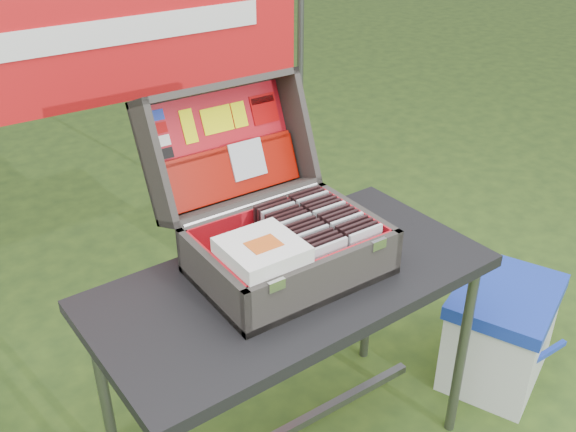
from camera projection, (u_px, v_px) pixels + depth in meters
table at (292, 372)px, 2.13m from camera, size 1.24×0.65×0.76m
table_top at (292, 282)px, 1.95m from camera, size 1.24×0.65×0.04m
table_leg_fr at (462, 354)px, 2.23m from camera, size 0.04×0.04×0.72m
table_leg_bl at (106, 401)px, 2.04m from camera, size 0.04×0.04×0.72m
table_leg_br at (369, 286)px, 2.58m from camera, size 0.04×0.04×0.72m
table_brace at (292, 428)px, 2.25m from camera, size 1.07×0.03×0.03m
suitcase at (278, 194)px, 1.89m from camera, size 0.55×0.55×0.48m
suitcase_base_bottom at (289, 269)px, 1.96m from camera, size 0.55×0.39×0.02m
suitcase_base_wall_front at (327, 281)px, 1.79m from camera, size 0.55×0.02×0.15m
suitcase_base_wall_back at (256, 226)px, 2.06m from camera, size 0.55×0.02×0.15m
suitcase_base_wall_left at (212, 281)px, 1.79m from camera, size 0.02×0.39×0.15m
suitcase_base_wall_right at (357, 226)px, 2.06m from camera, size 0.02×0.39×0.15m
suitcase_liner_floor at (289, 265)px, 1.95m from camera, size 0.51×0.35×0.01m
suitcase_latch_left at (276, 285)px, 1.67m from camera, size 0.05×0.01×0.03m
suitcase_latch_right at (379, 244)px, 1.84m from camera, size 0.05×0.01×0.03m
suitcase_hinge at (254, 204)px, 2.03m from camera, size 0.50×0.02×0.02m
suitcase_lid_back at (221, 146)px, 2.11m from camera, size 0.55×0.17×0.37m
suitcase_lid_rim_far at (216, 87)px, 2.02m from camera, size 0.55×0.14×0.07m
suitcase_lid_rim_near at (242, 201)px, 2.09m from camera, size 0.55×0.14×0.07m
suitcase_lid_rim_left at (153, 165)px, 1.92m from camera, size 0.02×0.28×0.42m
suitcase_lid_rim_right at (296, 127)px, 2.19m from camera, size 0.02×0.28×0.42m
suitcase_lid_liner at (222, 145)px, 2.10m from camera, size 0.50×0.13×0.32m
suitcase_liner_wall_front at (324, 275)px, 1.80m from camera, size 0.51×0.01×0.13m
suitcase_liner_wall_back at (258, 225)px, 2.04m from camera, size 0.51×0.01×0.13m
suitcase_liner_wall_left at (216, 276)px, 1.80m from camera, size 0.01×0.35×0.13m
suitcase_liner_wall_right at (354, 225)px, 2.04m from camera, size 0.01×0.35×0.13m
suitcase_lid_pocket at (231, 172)px, 2.10m from camera, size 0.49×0.09×0.16m
suitcase_pocket_edge at (227, 149)px, 2.08m from camera, size 0.48×0.03×0.03m
suitcase_pocket_cd at (247, 159)px, 2.11m from camera, size 0.12×0.05×0.12m
lid_sticker_cc_a at (155, 115)px, 1.97m from camera, size 0.05×0.02×0.03m
lid_sticker_cc_b at (159, 128)px, 1.97m from camera, size 0.05×0.02×0.03m
lid_sticker_cc_c at (162, 141)px, 1.98m from camera, size 0.05×0.02×0.03m
lid_sticker_cc_d at (165, 154)px, 1.99m from camera, size 0.05×0.02×0.03m
lid_card_neon_tall at (189, 126)px, 2.02m from camera, size 0.04×0.04×0.10m
lid_card_neon_main at (217, 120)px, 2.08m from camera, size 0.11×0.03×0.08m
lid_card_neon_small at (239, 115)px, 2.12m from camera, size 0.05×0.03×0.08m
lid_sticker_band at (264, 109)px, 2.17m from camera, size 0.10×0.04×0.09m
lid_sticker_band_bar at (262, 100)px, 2.16m from camera, size 0.09×0.01×0.02m
cd_left_0 at (329, 264)px, 1.82m from camera, size 0.12×0.01×0.14m
cd_left_1 at (324, 261)px, 1.84m from camera, size 0.12×0.01×0.14m
cd_left_2 at (320, 257)px, 1.85m from camera, size 0.12×0.01×0.14m
cd_left_3 at (315, 254)px, 1.87m from camera, size 0.12×0.01×0.14m
cd_left_4 at (311, 251)px, 1.89m from camera, size 0.12×0.01×0.14m
cd_left_5 at (307, 248)px, 1.90m from camera, size 0.12×0.01×0.14m
cd_left_6 at (302, 244)px, 1.92m from camera, size 0.12×0.01×0.14m
cd_left_7 at (298, 241)px, 1.93m from camera, size 0.12×0.01×0.14m
cd_left_8 at (294, 238)px, 1.95m from camera, size 0.12×0.01×0.14m
cd_left_9 at (290, 235)px, 1.96m from camera, size 0.12×0.01×0.14m
cd_left_10 at (286, 232)px, 1.98m from camera, size 0.12×0.01×0.14m
cd_left_11 at (282, 229)px, 1.99m from camera, size 0.12×0.01×0.14m
cd_left_12 at (278, 226)px, 2.01m from camera, size 0.12×0.01×0.14m
cd_left_13 at (274, 224)px, 2.02m from camera, size 0.12×0.01×0.14m
cd_left_14 at (271, 221)px, 2.04m from camera, size 0.12×0.01×0.14m
cd_right_0 at (365, 250)px, 1.89m from camera, size 0.12×0.01×0.14m
cd_right_1 at (360, 247)px, 1.90m from camera, size 0.12×0.01×0.14m
cd_right_2 at (355, 244)px, 1.92m from camera, size 0.12×0.01×0.14m
cd_right_3 at (351, 240)px, 1.94m from camera, size 0.12×0.01×0.14m
cd_right_4 at (346, 237)px, 1.95m from camera, size 0.12×0.01×0.14m
cd_right_5 at (342, 234)px, 1.97m from camera, size 0.12×0.01×0.14m
cd_right_6 at (337, 231)px, 1.98m from camera, size 0.12×0.01×0.14m
cd_right_7 at (333, 229)px, 2.00m from camera, size 0.12×0.01×0.14m
cd_right_8 at (329, 226)px, 2.01m from camera, size 0.12×0.01×0.14m
cd_right_9 at (324, 223)px, 2.03m from camera, size 0.12×0.01×0.14m
cd_right_10 at (320, 220)px, 2.04m from camera, size 0.12×0.01×0.14m
cd_right_11 at (316, 217)px, 2.06m from camera, size 0.12×0.01×0.14m
cd_right_12 at (312, 215)px, 2.07m from camera, size 0.12×0.01×0.14m
cd_right_13 at (308, 212)px, 2.09m from camera, size 0.12×0.01×0.14m
cd_right_14 at (304, 209)px, 2.11m from camera, size 0.12×0.01×0.14m
songbook_0 at (262, 256)px, 1.76m from camera, size 0.21×0.21×0.00m
songbook_1 at (262, 254)px, 1.76m from camera, size 0.21×0.21×0.00m
songbook_2 at (262, 253)px, 1.76m from camera, size 0.21×0.21×0.00m
songbook_3 at (262, 251)px, 1.76m from camera, size 0.21×0.21×0.00m
songbook_4 at (262, 250)px, 1.75m from camera, size 0.21×0.21×0.00m
songbook_5 at (262, 248)px, 1.75m from camera, size 0.21×0.21×0.00m
songbook_6 at (262, 247)px, 1.75m from camera, size 0.21×0.21×0.00m
songbook_7 at (262, 245)px, 1.75m from camera, size 0.21×0.21×0.00m
songbook_8 at (262, 244)px, 1.74m from camera, size 0.21×0.21×0.00m
songbook_graphic at (264, 244)px, 1.74m from camera, size 0.09×0.07×0.00m
cooler at (500, 333)px, 2.57m from camera, size 0.58×0.52×0.42m
cooler_body at (499, 338)px, 2.58m from camera, size 0.55×0.49×0.36m
cooler_lid at (507, 296)px, 2.48m from camera, size 0.58×0.52×0.06m
cooler_handle at (542, 356)px, 2.42m from camera, size 0.28×0.02×0.02m
cardboard_box at (333, 273)px, 2.91m from camera, size 0.47×0.31×0.45m
banner_post_right at (300, 101)px, 3.07m from camera, size 0.03×0.03×1.70m
banner at (120, 31)px, 2.42m from camera, size 1.60×0.02×0.55m
banner_text at (121, 31)px, 2.41m from camera, size 1.20×0.00×0.10m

